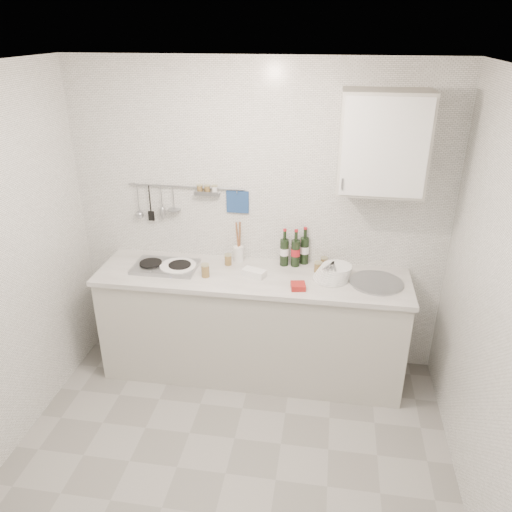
{
  "coord_description": "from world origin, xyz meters",
  "views": [
    {
      "loc": [
        0.56,
        -2.31,
        2.7
      ],
      "look_at": [
        0.06,
        0.9,
        1.18
      ],
      "focal_mm": 35.0,
      "sensor_mm": 36.0,
      "label": 1
    }
  ],
  "objects_px": {
    "wall_cabinet": "(383,143)",
    "wine_bottles": "(295,247)",
    "utensil_crock": "(239,252)",
    "plate_stack_sink": "(333,273)",
    "plate_stack_hob": "(177,267)"
  },
  "relations": [
    {
      "from": "wine_bottles",
      "to": "utensil_crock",
      "type": "height_order",
      "value": "utensil_crock"
    },
    {
      "from": "wall_cabinet",
      "to": "utensil_crock",
      "type": "height_order",
      "value": "wall_cabinet"
    },
    {
      "from": "wall_cabinet",
      "to": "wine_bottles",
      "type": "distance_m",
      "value": 1.06
    },
    {
      "from": "wall_cabinet",
      "to": "plate_stack_hob",
      "type": "distance_m",
      "value": 1.81
    },
    {
      "from": "plate_stack_hob",
      "to": "utensil_crock",
      "type": "height_order",
      "value": "utensil_crock"
    },
    {
      "from": "utensil_crock",
      "to": "plate_stack_sink",
      "type": "bearing_deg",
      "value": -14.89
    },
    {
      "from": "wall_cabinet",
      "to": "plate_stack_sink",
      "type": "relative_size",
      "value": 2.39
    },
    {
      "from": "plate_stack_sink",
      "to": "wine_bottles",
      "type": "relative_size",
      "value": 0.95
    },
    {
      "from": "wall_cabinet",
      "to": "wine_bottles",
      "type": "relative_size",
      "value": 2.26
    },
    {
      "from": "plate_stack_hob",
      "to": "utensil_crock",
      "type": "bearing_deg",
      "value": 27.78
    },
    {
      "from": "plate_stack_hob",
      "to": "utensil_crock",
      "type": "xyz_separation_m",
      "value": [
        0.45,
        0.24,
        0.06
      ]
    },
    {
      "from": "wine_bottles",
      "to": "wall_cabinet",
      "type": "bearing_deg",
      "value": -10.47
    },
    {
      "from": "plate_stack_hob",
      "to": "utensil_crock",
      "type": "relative_size",
      "value": 0.88
    },
    {
      "from": "wall_cabinet",
      "to": "utensil_crock",
      "type": "xyz_separation_m",
      "value": [
        -1.05,
        0.11,
        -0.95
      ]
    },
    {
      "from": "plate_stack_hob",
      "to": "plate_stack_sink",
      "type": "xyz_separation_m",
      "value": [
        1.23,
        0.03,
        0.03
      ]
    }
  ]
}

